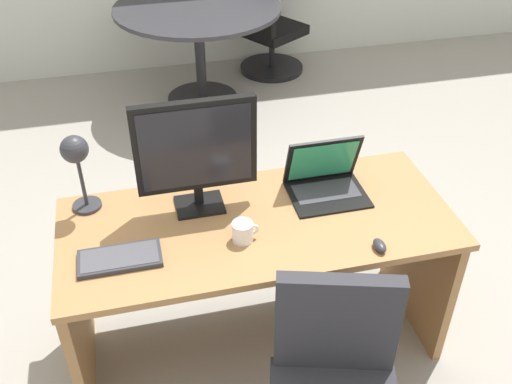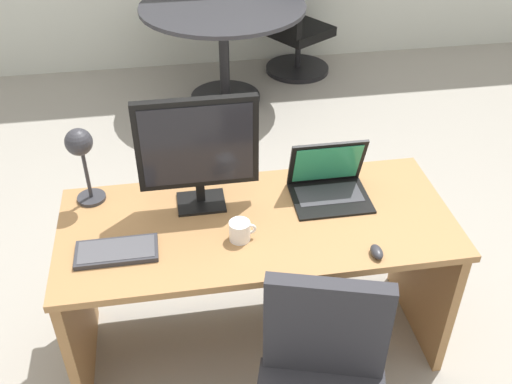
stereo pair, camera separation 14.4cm
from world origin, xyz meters
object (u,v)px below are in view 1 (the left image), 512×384
(desk, at_px, (255,254))
(desk_lamp, at_px, (76,159))
(laptop, at_px, (325,175))
(coffee_mug, at_px, (243,231))
(monitor, at_px, (196,150))
(meeting_table, at_px, (199,31))
(keyboard, at_px, (120,258))
(meeting_chair_near, at_px, (267,35))
(mouse, at_px, (380,246))

(desk, xyz_separation_m, desk_lamp, (-0.68, 0.18, 0.49))
(laptop, xyz_separation_m, coffee_mug, (-0.42, -0.25, -0.03))
(monitor, xyz_separation_m, meeting_table, (0.36, 2.35, -0.43))
(monitor, xyz_separation_m, keyboard, (-0.34, -0.26, -0.27))
(keyboard, xyz_separation_m, desk_lamp, (-0.12, 0.34, 0.25))
(keyboard, bearing_deg, desk, 15.93)
(laptop, height_order, meeting_chair_near, laptop)
(desk, xyz_separation_m, meeting_chair_near, (0.79, 2.86, -0.17))
(laptop, relative_size, keyboard, 1.05)
(mouse, xyz_separation_m, meeting_chair_near, (0.38, 3.19, -0.42))
(coffee_mug, bearing_deg, mouse, -19.58)
(laptop, xyz_separation_m, meeting_table, (-0.18, 2.36, -0.22))
(mouse, bearing_deg, coffee_mug, 160.42)
(desk_lamp, distance_m, meeting_table, 2.45)
(desk_lamp, bearing_deg, meeting_chair_near, 61.30)
(meeting_table, xyz_separation_m, meeting_chair_near, (0.65, 0.41, -0.25))
(laptop, xyz_separation_m, mouse, (0.08, -0.42, -0.06))
(meeting_chair_near, bearing_deg, desk, -105.49)
(monitor, bearing_deg, desk_lamp, 169.96)
(laptop, distance_m, meeting_table, 2.37)
(monitor, distance_m, meeting_chair_near, 3.02)
(monitor, height_order, coffee_mug, monitor)
(mouse, bearing_deg, meeting_table, 95.43)
(monitor, height_order, keyboard, monitor)
(desk, distance_m, meeting_table, 2.46)
(monitor, distance_m, coffee_mug, 0.37)
(mouse, bearing_deg, desk, 141.43)
(desk, relative_size, desk_lamp, 4.48)
(monitor, relative_size, keyboard, 1.59)
(mouse, distance_m, coffee_mug, 0.53)
(meeting_chair_near, bearing_deg, coffee_mug, -106.23)
(keyboard, height_order, meeting_table, meeting_table)
(keyboard, distance_m, mouse, 0.99)
(monitor, bearing_deg, meeting_chair_near, 69.94)
(coffee_mug, relative_size, meeting_table, 0.09)
(desk, height_order, mouse, mouse)
(desk, relative_size, meeting_table, 1.28)
(monitor, bearing_deg, keyboard, -142.93)
(keyboard, relative_size, coffee_mug, 2.90)
(mouse, bearing_deg, monitor, 145.69)
(monitor, bearing_deg, mouse, -34.31)
(mouse, bearing_deg, laptop, 100.66)
(laptop, bearing_deg, coffee_mug, -149.17)
(mouse, distance_m, desk_lamp, 1.22)
(mouse, bearing_deg, meeting_chair_near, 83.17)
(desk, height_order, meeting_chair_near, meeting_chair_near)
(laptop, bearing_deg, desk, -163.79)
(mouse, height_order, meeting_table, meeting_table)
(laptop, xyz_separation_m, desk_lamp, (-1.01, 0.08, 0.18))
(keyboard, xyz_separation_m, meeting_chair_near, (1.35, 3.02, -0.41))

